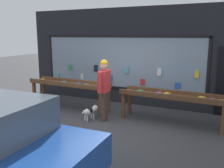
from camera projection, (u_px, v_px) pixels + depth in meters
ground_plane at (101, 124)px, 6.89m from camera, size 40.00×40.00×0.00m
shopfront_facade at (133, 57)px, 8.68m from camera, size 8.38×0.29×3.35m
display_table_left at (69, 86)px, 8.31m from camera, size 2.93×0.72×0.93m
display_table_right at (172, 98)px, 6.87m from camera, size 2.93×0.72×0.88m
person_browsing at (104, 85)px, 7.01m from camera, size 0.27×0.68×1.76m
small_dog at (90, 111)px, 7.23m from camera, size 0.31×0.59×0.39m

